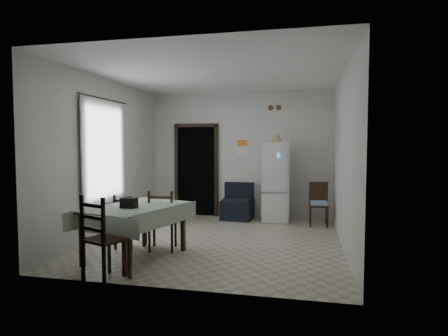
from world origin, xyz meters
TOP-DOWN VIEW (x-y plane):
  - ground at (0.00, 0.00)m, footprint 4.50×4.50m
  - ceiling at (0.00, 0.00)m, footprint 4.20×4.50m
  - wall_back at (0.00, 2.25)m, footprint 4.20×0.02m
  - wall_front at (0.00, -2.25)m, footprint 4.20×0.02m
  - wall_left at (-2.10, 0.00)m, footprint 0.02×4.50m
  - wall_right at (2.10, 0.00)m, footprint 0.02×4.50m
  - doorway at (-1.05, 2.45)m, footprint 1.06×0.52m
  - window_recess at (-2.15, -0.20)m, footprint 0.10×1.20m
  - curtain at (-2.04, -0.20)m, footprint 0.02×1.45m
  - curtain_rod at (-2.03, -0.20)m, footprint 0.02×1.60m
  - calendar at (0.05, 2.24)m, footprint 0.28×0.02m
  - calendar_image at (0.05, 2.23)m, footprint 0.24×0.01m
  - light_switch at (0.15, 2.24)m, footprint 0.08×0.02m
  - vent_left at (0.70, 2.23)m, footprint 0.12×0.03m
  - vent_right at (0.88, 2.23)m, footprint 0.12×0.03m
  - emergency_light at (1.35, 2.21)m, footprint 0.25×0.07m
  - fridge at (0.84, 1.93)m, footprint 0.64×0.64m
  - tan_cone at (0.88, 1.89)m, footprint 0.24×0.24m
  - navy_seat at (-0.00, 1.93)m, footprint 0.71×0.69m
  - corner_chair at (1.76, 1.62)m, footprint 0.40×0.40m
  - dining_table at (-0.95, -1.25)m, footprint 1.36×1.72m
  - black_bag at (-0.97, -1.43)m, footprint 0.23×0.15m
  - dining_chair_far_left at (-1.30, -0.76)m, footprint 0.46×0.46m
  - dining_chair_far_right at (-0.74, -0.72)m, footprint 0.48×0.48m
  - dining_chair_near_head at (-0.90, -2.17)m, footprint 0.60×0.60m

SIDE VIEW (x-z plane):
  - ground at x=0.00m, z-range 0.00..0.00m
  - dining_table at x=-0.95m, z-range 0.00..0.78m
  - navy_seat at x=0.00m, z-range 0.00..0.82m
  - dining_chair_far_left at x=-1.30m, z-range 0.00..0.88m
  - corner_chair at x=1.76m, z-range 0.00..0.90m
  - dining_chair_far_right at x=-0.74m, z-range 0.00..0.96m
  - dining_chair_near_head at x=-0.90m, z-range 0.00..1.08m
  - black_bag at x=-0.97m, z-range 0.78..0.93m
  - fridge at x=0.84m, z-range 0.00..1.75m
  - doorway at x=-1.05m, z-range -0.05..2.17m
  - light_switch at x=0.15m, z-range 1.04..1.16m
  - wall_back at x=0.00m, z-range 0.00..2.90m
  - wall_front at x=0.00m, z-range 0.00..2.90m
  - wall_left at x=-2.10m, z-range 0.00..2.90m
  - wall_right at x=2.10m, z-range 0.00..2.90m
  - window_recess at x=-2.15m, z-range 0.75..2.35m
  - curtain at x=-2.04m, z-range 0.62..2.48m
  - calendar at x=0.05m, z-range 1.42..1.82m
  - calendar_image at x=0.05m, z-range 1.65..1.79m
  - tan_cone at x=0.88m, z-range 1.75..1.94m
  - curtain_rod at x=-2.03m, z-range 2.49..2.51m
  - vent_left at x=0.70m, z-range 2.46..2.58m
  - vent_right at x=0.88m, z-range 2.46..2.58m
  - emergency_light at x=1.35m, z-range 2.50..2.59m
  - ceiling at x=0.00m, z-range 2.89..2.91m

